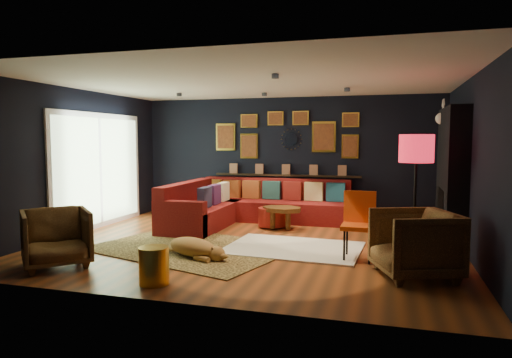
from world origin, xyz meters
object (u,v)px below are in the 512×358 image
(sectional, at_px, (247,207))
(gold_stool, at_px, (154,266))
(armchair_left, at_px, (56,235))
(floor_lamp, at_px, (416,154))
(armchair_right, at_px, (415,240))
(dog, at_px, (193,243))
(coffee_table, at_px, (282,211))
(pouf, at_px, (272,217))
(orange_chair, at_px, (359,219))

(sectional, height_order, gold_stool, sectional)
(armchair_left, xyz_separation_m, floor_lamp, (4.62, 1.89, 1.07))
(armchair_right, bearing_deg, dog, -113.00)
(dog, bearing_deg, sectional, 113.06)
(armchair_left, relative_size, gold_stool, 1.92)
(coffee_table, distance_m, armchair_left, 4.06)
(floor_lamp, bearing_deg, gold_stool, -143.64)
(pouf, xyz_separation_m, gold_stool, (-0.49, -3.76, 0.02))
(gold_stool, bearing_deg, armchair_left, 168.97)
(orange_chair, bearing_deg, gold_stool, -139.02)
(sectional, relative_size, floor_lamp, 1.93)
(coffee_table, distance_m, dog, 2.51)
(pouf, height_order, dog, dog)
(sectional, height_order, coffee_table, sectional)
(gold_stool, bearing_deg, sectional, 91.61)
(gold_stool, height_order, floor_lamp, floor_lamp)
(sectional, xyz_separation_m, armchair_left, (-1.51, -3.75, 0.10))
(armchair_right, height_order, orange_chair, orange_chair)
(orange_chair, relative_size, floor_lamp, 0.54)
(coffee_table, height_order, floor_lamp, floor_lamp)
(coffee_table, relative_size, floor_lamp, 0.50)
(pouf, distance_m, dog, 2.57)
(pouf, relative_size, armchair_right, 0.59)
(coffee_table, distance_m, pouf, 0.29)
(dog, bearing_deg, floor_lamp, 39.40)
(coffee_table, xyz_separation_m, orange_chair, (1.53, -1.79, 0.23))
(armchair_left, distance_m, armchair_right, 4.65)
(pouf, bearing_deg, coffee_table, -29.14)
(sectional, distance_m, floor_lamp, 3.81)
(coffee_table, xyz_separation_m, pouf, (-0.22, 0.12, -0.14))
(armchair_left, height_order, armchair_right, armchair_right)
(coffee_table, height_order, pouf, coffee_table)
(pouf, xyz_separation_m, dog, (-0.56, -2.50, -0.00))
(pouf, height_order, floor_lamp, floor_lamp)
(coffee_table, bearing_deg, armchair_right, -48.09)
(armchair_left, xyz_separation_m, orange_chair, (3.86, 1.53, 0.14))
(armchair_left, xyz_separation_m, gold_stool, (1.62, -0.32, -0.20))
(pouf, distance_m, orange_chair, 2.62)
(sectional, height_order, armchair_left, sectional)
(armchair_right, bearing_deg, orange_chair, -155.33)
(pouf, height_order, orange_chair, orange_chair)
(armchair_left, bearing_deg, coffee_table, 9.44)
(orange_chair, bearing_deg, armchair_right, -43.03)
(coffee_table, height_order, dog, coffee_table)
(gold_stool, height_order, dog, gold_stool)
(orange_chair, xyz_separation_m, dog, (-2.30, -0.59, -0.37))
(gold_stool, xyz_separation_m, floor_lamp, (3.00, 2.21, 1.27))
(armchair_right, height_order, gold_stool, armchair_right)
(sectional, distance_m, pouf, 0.69)
(pouf, relative_size, orange_chair, 0.56)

